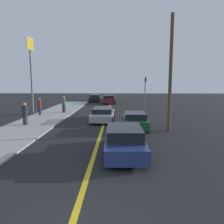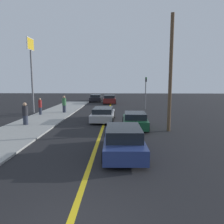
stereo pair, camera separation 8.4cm
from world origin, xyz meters
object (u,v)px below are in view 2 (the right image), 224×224
object	(u,v)px
car_ahead_center	(135,121)
pedestrian_near_curb	(25,114)
utility_pole	(171,74)
car_near_right_lane	(123,140)
roadside_sign	(31,59)
car_parked_left_lot	(109,99)
car_far_distant	(103,114)
pedestrian_far_standing	(64,104)
pedestrian_mid_group	(40,106)
car_oncoming_far	(96,98)
traffic_light	(146,90)

from	to	relation	value
car_ahead_center	pedestrian_near_curb	bearing A→B (deg)	176.86
utility_pole	car_near_right_lane	bearing A→B (deg)	-123.63
roadside_sign	utility_pole	bearing A→B (deg)	-33.68
car_parked_left_lot	pedestrian_near_curb	bearing A→B (deg)	-110.30
roadside_sign	car_far_distant	bearing A→B (deg)	-30.07
pedestrian_far_standing	roadside_sign	distance (m)	6.04
roadside_sign	utility_pole	xyz separation A→B (m)	(13.07, -8.71, -1.89)
car_near_right_lane	car_parked_left_lot	distance (m)	24.24
car_near_right_lane	pedestrian_far_standing	distance (m)	14.74
car_ahead_center	pedestrian_mid_group	world-z (taller)	pedestrian_mid_group
car_parked_left_lot	roadside_sign	xyz separation A→B (m)	(-8.09, -10.50, 5.22)
car_parked_left_lot	pedestrian_far_standing	distance (m)	11.74
roadside_sign	pedestrian_far_standing	bearing A→B (deg)	-5.08
car_oncoming_far	traffic_light	size ratio (longest dim) A/B	1.19
car_near_right_lane	car_oncoming_far	world-z (taller)	car_near_right_lane
traffic_light	utility_pole	world-z (taller)	utility_pole
car_parked_left_lot	car_far_distant	bearing A→B (deg)	-91.71
pedestrian_mid_group	car_far_distant	bearing A→B (deg)	-22.22
roadside_sign	pedestrian_mid_group	bearing A→B (deg)	-53.27
pedestrian_far_standing	car_ahead_center	bearing A→B (deg)	-46.71
car_parked_left_lot	utility_pole	bearing A→B (deg)	-77.41
car_parked_left_lot	pedestrian_far_standing	size ratio (longest dim) A/B	2.19
car_parked_left_lot	roadside_sign	bearing A→B (deg)	-129.54
pedestrian_mid_group	roadside_sign	xyz separation A→B (m)	(-1.49, 2.00, 4.92)
car_parked_left_lot	car_oncoming_far	world-z (taller)	car_parked_left_lot
car_ahead_center	roadside_sign	distance (m)	14.38
traffic_light	car_oncoming_far	bearing A→B (deg)	124.48
pedestrian_near_curb	pedestrian_mid_group	world-z (taller)	pedestrian_near_curb
car_ahead_center	car_parked_left_lot	distance (m)	18.65
car_far_distant	car_parked_left_lot	size ratio (longest dim) A/B	1.19
car_ahead_center	pedestrian_far_standing	world-z (taller)	pedestrian_far_standing
traffic_light	roadside_sign	xyz separation A→B (m)	(-12.91, -3.48, 3.42)
car_oncoming_far	car_parked_left_lot	bearing A→B (deg)	-55.64
car_far_distant	pedestrian_far_standing	size ratio (longest dim) A/B	2.62
pedestrian_mid_group	pedestrian_near_curb	bearing A→B (deg)	-82.39
pedestrian_mid_group	utility_pole	distance (m)	13.72
pedestrian_mid_group	car_parked_left_lot	bearing A→B (deg)	62.18
car_far_distant	car_parked_left_lot	world-z (taller)	car_parked_left_lot
car_far_distant	roadside_sign	xyz separation A→B (m)	(-8.15, 4.72, 5.30)
traffic_light	roadside_sign	world-z (taller)	roadside_sign
car_ahead_center	car_near_right_lane	bearing A→B (deg)	-98.24
car_near_right_lane	car_far_distant	size ratio (longest dim) A/B	0.97
car_parked_left_lot	pedestrian_mid_group	size ratio (longest dim) A/B	2.36
pedestrian_near_curb	traffic_light	world-z (taller)	traffic_light
car_oncoming_far	pedestrian_far_standing	size ratio (longest dim) A/B	2.61
traffic_light	pedestrian_mid_group	bearing A→B (deg)	-154.35
utility_pole	pedestrian_near_curb	bearing A→B (deg)	172.39
car_near_right_lane	pedestrian_near_curb	distance (m)	9.93
car_near_right_lane	car_ahead_center	bearing A→B (deg)	78.98
pedestrian_mid_group	pedestrian_far_standing	distance (m)	2.66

